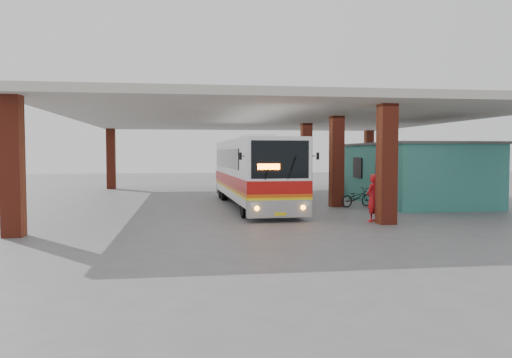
{
  "coord_description": "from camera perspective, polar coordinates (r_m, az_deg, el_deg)",
  "views": [
    {
      "loc": [
        -4.29,
        -20.21,
        2.58
      ],
      "look_at": [
        -1.36,
        0.0,
        1.52
      ],
      "focal_mm": 35.0,
      "sensor_mm": 36.0,
      "label": 1
    }
  ],
  "objects": [
    {
      "name": "ground",
      "position": [
        20.82,
        3.72,
        -4.15
      ],
      "size": [
        90.0,
        90.0,
        0.0
      ],
      "primitive_type": "plane",
      "color": "#515154",
      "rests_on": "ground"
    },
    {
      "name": "brick_columns",
      "position": [
        25.85,
        4.53,
        2.07
      ],
      "size": [
        20.1,
        21.6,
        4.35
      ],
      "color": "maroon",
      "rests_on": "ground"
    },
    {
      "name": "canopy_roof",
      "position": [
        27.2,
        1.92,
        7.02
      ],
      "size": [
        21.0,
        23.0,
        0.3
      ],
      "primitive_type": "cube",
      "color": "beige",
      "rests_on": "brick_columns"
    },
    {
      "name": "shop_building",
      "position": [
        26.94,
        17.69,
        0.67
      ],
      "size": [
        5.2,
        8.2,
        3.11
      ],
      "color": "#317B66",
      "rests_on": "ground"
    },
    {
      "name": "coach_bus",
      "position": [
        24.0,
        -0.3,
        0.87
      ],
      "size": [
        2.84,
        11.81,
        3.42
      ],
      "rotation": [
        0.0,
        0.0,
        0.03
      ],
      "color": "white",
      "rests_on": "ground"
    },
    {
      "name": "motorcycle",
      "position": [
        24.4,
        11.45,
        -2.07
      ],
      "size": [
        1.85,
        1.1,
        0.92
      ],
      "primitive_type": "imported",
      "rotation": [
        0.0,
        0.0,
        1.87
      ],
      "color": "black",
      "rests_on": "ground"
    },
    {
      "name": "pedestrian",
      "position": [
        19.27,
        13.18,
        -2.12
      ],
      "size": [
        0.77,
        0.75,
        1.79
      ],
      "primitive_type": "imported",
      "rotation": [
        0.0,
        0.0,
        3.86
      ],
      "color": "red",
      "rests_on": "ground"
    },
    {
      "name": "red_chair",
      "position": [
        29.38,
        9.39,
        -1.34
      ],
      "size": [
        0.49,
        0.49,
        0.85
      ],
      "rotation": [
        0.0,
        0.0,
        -0.1
      ],
      "color": "red",
      "rests_on": "ground"
    }
  ]
}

